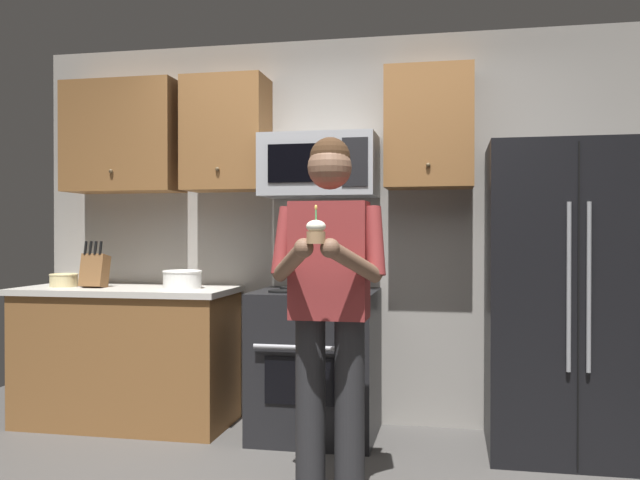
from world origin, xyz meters
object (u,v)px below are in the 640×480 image
(bowl_large_white, at_px, (182,279))
(bowl_small_colored, at_px, (64,280))
(microwave, at_px, (320,166))
(refrigerator, at_px, (567,299))
(cupcake, at_px, (316,231))
(oven_range, at_px, (316,363))
(person, at_px, (329,292))
(knife_block, at_px, (95,270))

(bowl_large_white, xyz_separation_m, bowl_small_colored, (-0.85, -0.01, -0.02))
(microwave, bearing_deg, bowl_large_white, -172.42)
(refrigerator, bearing_deg, cupcake, -136.89)
(microwave, height_order, refrigerator, microwave)
(bowl_large_white, relative_size, cupcake, 1.49)
(bowl_small_colored, distance_m, cupcake, 2.35)
(oven_range, bearing_deg, microwave, 89.98)
(refrigerator, xyz_separation_m, bowl_large_white, (-2.40, 0.04, 0.08))
(microwave, xyz_separation_m, person, (0.25, -1.00, -0.72))
(cupcake, bearing_deg, bowl_large_white, 133.37)
(knife_block, height_order, bowl_large_white, knife_block)
(knife_block, bearing_deg, person, -25.90)
(knife_block, distance_m, person, 1.95)
(microwave, distance_m, bowl_small_colored, 1.91)
(bowl_large_white, bearing_deg, cupcake, -46.63)
(knife_block, xyz_separation_m, bowl_large_white, (0.61, 0.03, -0.05))
(person, distance_m, cupcake, 0.44)
(person, bearing_deg, knife_block, 154.10)
(bowl_large_white, bearing_deg, knife_block, -177.26)
(bowl_large_white, relative_size, bowl_small_colored, 1.35)
(refrigerator, relative_size, bowl_small_colored, 9.42)
(knife_block, relative_size, person, 0.18)
(refrigerator, height_order, cupcake, refrigerator)
(knife_block, distance_m, bowl_large_white, 0.62)
(oven_range, distance_m, bowl_large_white, 1.04)
(microwave, bearing_deg, person, -76.12)
(oven_range, height_order, person, person)
(knife_block, xyz_separation_m, bowl_small_colored, (-0.24, 0.02, -0.07))
(oven_range, height_order, cupcake, cupcake)
(bowl_large_white, relative_size, person, 0.15)
(bowl_large_white, bearing_deg, oven_range, 0.00)
(microwave, distance_m, bowl_large_white, 1.17)
(bowl_large_white, height_order, bowl_small_colored, bowl_large_white)
(knife_block, height_order, bowl_small_colored, knife_block)
(oven_range, xyz_separation_m, bowl_small_colored, (-1.75, -0.01, 0.50))
(microwave, xyz_separation_m, cupcake, (0.25, -1.33, -0.43))
(microwave, bearing_deg, oven_range, -90.02)
(microwave, relative_size, cupcake, 4.26)
(microwave, distance_m, knife_block, 1.66)
(oven_range, distance_m, refrigerator, 1.56)
(oven_range, xyz_separation_m, refrigerator, (1.50, -0.04, 0.44))
(knife_block, distance_m, bowl_small_colored, 0.25)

